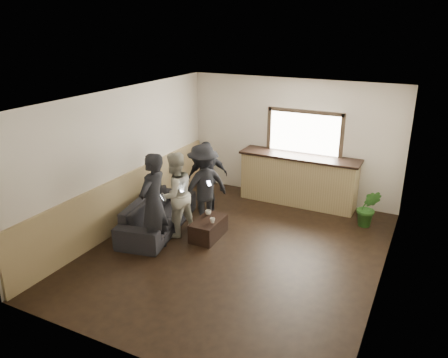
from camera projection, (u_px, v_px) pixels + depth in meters
The scene contains 12 objects.
ground at pixel (236, 251), 8.03m from camera, with size 5.00×6.00×0.01m, color black.
room_shell at pixel (200, 170), 7.84m from camera, with size 5.01×6.01×2.80m.
bar_counter at pixel (299, 176), 9.95m from camera, with size 2.70×0.68×2.13m.
sofa at pixel (158, 214), 8.78m from camera, with size 2.22×0.87×0.65m, color black.
coffee_table at pixel (209, 228), 8.48m from camera, with size 0.46×0.83×0.37m, color black.
cup_a at pixel (208, 212), 8.63m from camera, with size 0.12×0.12×0.09m, color silver.
cup_b at pixel (212, 220), 8.28m from camera, with size 0.10×0.10×0.09m, color silver.
potted_plant at pixel (368, 208), 8.85m from camera, with size 0.45×0.36×0.81m, color #2D6623.
person_a at pixel (153, 204), 7.74m from camera, with size 0.49×0.68×1.86m.
person_b at pixel (175, 195), 8.38m from camera, with size 0.90×1.00×1.68m.
person_c at pixel (203, 185), 8.80m from camera, with size 1.10×1.28×1.72m.
person_d at pixel (207, 177), 9.50m from camera, with size 0.89×0.95×1.58m.
Camera 1 is at (2.97, -6.44, 3.99)m, focal length 35.00 mm.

